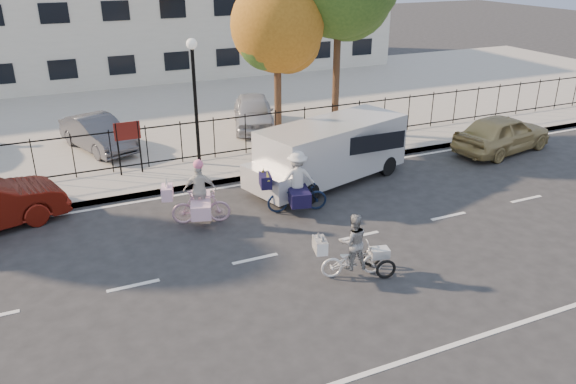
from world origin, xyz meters
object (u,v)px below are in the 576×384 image
bull_bike (296,188)px  gold_sedan (502,133)px  lamppost (194,80)px  lot_car_d (254,112)px  unicorn_bike (199,200)px  white_van (330,150)px  zebra_trike (353,252)px  lot_car_c (98,133)px

bull_bike → gold_sedan: (9.37, 1.65, -0.01)m
lamppost → lot_car_d: 5.25m
unicorn_bike → white_van: size_ratio=0.32×
white_van → lot_car_d: 6.36m
gold_sedan → lot_car_d: lot_car_d is taller
gold_sedan → lot_car_d: (-7.66, 6.35, 0.11)m
zebra_trike → white_van: (2.25, 5.43, 0.50)m
lamppost → unicorn_bike: bearing=-105.4°
lamppost → bull_bike: 5.46m
lot_car_c → bull_bike: bearing=-78.7°
zebra_trike → lot_car_d: (2.00, 11.78, 0.23)m
unicorn_bike → gold_sedan: 12.23m
lamppost → zebra_trike: (1.34, -8.43, -2.50)m
zebra_trike → lot_car_c: size_ratio=0.48×
zebra_trike → unicorn_bike: bearing=44.3°
unicorn_bike → lot_car_c: size_ratio=0.50×
lot_car_c → unicorn_bike: bearing=-95.7°
bull_bike → lot_car_d: (1.71, 8.00, 0.09)m
lot_car_c → lot_car_d: bearing=-17.1°
zebra_trike → unicorn_bike: size_ratio=0.96×
unicorn_bike → lot_car_d: size_ratio=0.48×
white_van → lot_car_d: bearing=75.6°
lamppost → zebra_trike: size_ratio=2.34×
lot_car_d → white_van: bearing=-69.9°
gold_sedan → lot_car_c: 15.27m
unicorn_bike → gold_sedan: unicorn_bike is taller
lamppost → bull_bike: bearing=-70.8°
unicorn_bike → gold_sedan: size_ratio=0.45×
zebra_trike → lot_car_d: 11.95m
zebra_trike → bull_bike: bearing=8.9°
bull_bike → gold_sedan: size_ratio=0.48×
white_van → lot_car_c: white_van is taller
unicorn_bike → lamppost: bearing=0.4°
white_van → lot_car_d: (-0.25, 6.35, -0.27)m
lamppost → white_van: lamppost is taller
gold_sedan → lot_car_d: size_ratio=1.06×
zebra_trike → white_van: bearing=-9.3°
gold_sedan → unicorn_bike: bearing=85.0°
zebra_trike → lot_car_d: bearing=3.6°
zebra_trike → lot_car_c: zebra_trike is taller
gold_sedan → lamppost: bearing=63.8°
lamppost → lot_car_c: size_ratio=1.12×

